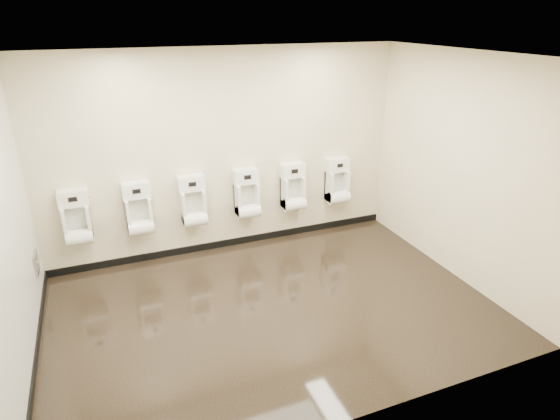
# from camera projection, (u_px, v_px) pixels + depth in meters

# --- Properties ---
(ground) EXTENTS (5.00, 3.50, 0.00)m
(ground) POSITION_uv_depth(u_px,v_px,m) (273.00, 309.00, 5.44)
(ground) COLOR black
(ground) RESTS_ON ground
(ceiling) EXTENTS (5.00, 3.50, 0.00)m
(ceiling) POSITION_uv_depth(u_px,v_px,m) (271.00, 57.00, 4.35)
(ceiling) COLOR silver
(back_wall) EXTENTS (5.00, 0.02, 2.80)m
(back_wall) POSITION_uv_depth(u_px,v_px,m) (226.00, 154.00, 6.39)
(back_wall) COLOR beige
(back_wall) RESTS_ON ground
(front_wall) EXTENTS (5.00, 0.02, 2.80)m
(front_wall) POSITION_uv_depth(u_px,v_px,m) (358.00, 278.00, 3.40)
(front_wall) COLOR beige
(front_wall) RESTS_ON ground
(left_wall) EXTENTS (0.02, 3.50, 2.80)m
(left_wall) POSITION_uv_depth(u_px,v_px,m) (2.00, 236.00, 4.04)
(left_wall) COLOR beige
(left_wall) RESTS_ON ground
(right_wall) EXTENTS (0.02, 3.50, 2.80)m
(right_wall) POSITION_uv_depth(u_px,v_px,m) (462.00, 169.00, 5.75)
(right_wall) COLOR beige
(right_wall) RESTS_ON ground
(tile_overlay_left) EXTENTS (0.01, 3.50, 2.80)m
(tile_overlay_left) POSITION_uv_depth(u_px,v_px,m) (3.00, 236.00, 4.04)
(tile_overlay_left) COLOR silver
(tile_overlay_left) RESTS_ON ground
(skirting_back) EXTENTS (5.00, 0.02, 0.10)m
(skirting_back) POSITION_uv_depth(u_px,v_px,m) (231.00, 242.00, 6.91)
(skirting_back) COLOR black
(skirting_back) RESTS_ON ground
(skirting_left) EXTENTS (0.02, 3.50, 0.10)m
(skirting_left) POSITION_uv_depth(u_px,v_px,m) (36.00, 360.00, 4.57)
(skirting_left) COLOR black
(skirting_left) RESTS_ON ground
(access_panel) EXTENTS (0.04, 0.25, 0.25)m
(access_panel) POSITION_uv_depth(u_px,v_px,m) (36.00, 263.00, 5.42)
(access_panel) COLOR #9E9EA3
(access_panel) RESTS_ON left_wall
(urinal_0) EXTENTS (0.37, 0.27, 0.68)m
(urinal_0) POSITION_uv_depth(u_px,v_px,m) (77.00, 221.00, 5.85)
(urinal_0) COLOR white
(urinal_0) RESTS_ON back_wall
(urinal_1) EXTENTS (0.37, 0.27, 0.68)m
(urinal_1) POSITION_uv_depth(u_px,v_px,m) (139.00, 212.00, 6.11)
(urinal_1) COLOR white
(urinal_1) RESTS_ON back_wall
(urinal_2) EXTENTS (0.37, 0.27, 0.68)m
(urinal_2) POSITION_uv_depth(u_px,v_px,m) (193.00, 205.00, 6.35)
(urinal_2) COLOR white
(urinal_2) RESTS_ON back_wall
(urinal_3) EXTENTS (0.37, 0.27, 0.68)m
(urinal_3) POSITION_uv_depth(u_px,v_px,m) (247.00, 197.00, 6.61)
(urinal_3) COLOR white
(urinal_3) RESTS_ON back_wall
(urinal_4) EXTENTS (0.37, 0.27, 0.68)m
(urinal_4) POSITION_uv_depth(u_px,v_px,m) (293.00, 190.00, 6.86)
(urinal_4) COLOR white
(urinal_4) RESTS_ON back_wall
(urinal_5) EXTENTS (0.37, 0.27, 0.68)m
(urinal_5) POSITION_uv_depth(u_px,v_px,m) (337.00, 184.00, 7.11)
(urinal_5) COLOR white
(urinal_5) RESTS_ON back_wall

